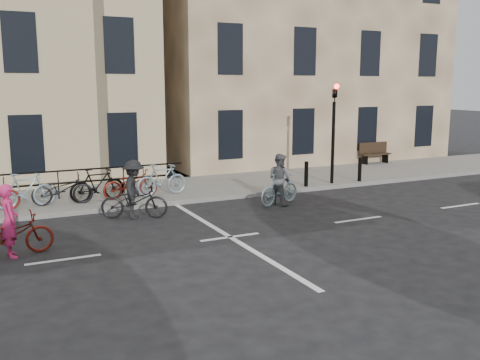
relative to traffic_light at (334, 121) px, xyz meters
name	(u,v)px	position (x,y,z in m)	size (l,w,h in m)	color
ground	(230,237)	(-6.20, -4.34, -2.45)	(120.00, 120.00, 0.00)	black
sidewalk	(36,203)	(-10.20, 1.66, -2.38)	(46.00, 4.00, 0.15)	slate
building_east	(281,38)	(2.80, 8.66, 3.70)	(14.00, 10.00, 12.00)	#927858
traffic_light	(334,121)	(0.00, 0.00, 0.00)	(0.18, 0.30, 3.90)	black
bollard_east	(306,174)	(-1.20, -0.09, -1.85)	(0.14, 0.14, 0.90)	black
bollard_west	(360,169)	(1.20, -0.09, -1.85)	(0.14, 0.14, 0.90)	black
bench	(374,152)	(4.80, 3.39, -1.78)	(1.60, 0.41, 0.97)	black
parked_bikes	(43,190)	(-10.07, 0.70, -1.81)	(9.35, 1.23, 1.05)	black
cyclist_pink	(10,232)	(-11.20, -3.60, -1.88)	(1.91, 0.89, 1.64)	maroon
cyclist_grey	(279,184)	(-3.23, -1.68, -1.79)	(1.75, 0.98, 1.63)	#809AA7
cyclist_dark	(134,195)	(-7.83, -1.38, -1.79)	(1.99, 1.33, 1.68)	black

